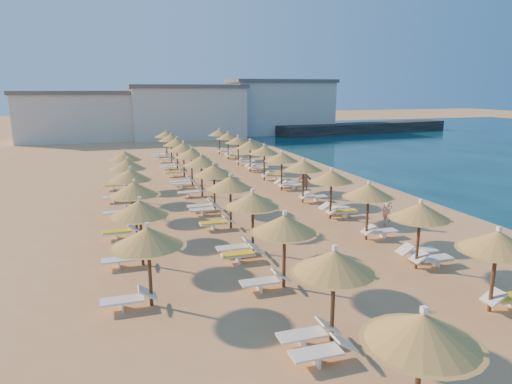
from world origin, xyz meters
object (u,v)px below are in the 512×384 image
object	(u,v)px
jetty	(365,128)
parasol_row_west	(207,166)
beachgoer_a	(387,211)
parasol_row_east	(292,161)
beachgoer_c	(305,183)

from	to	relation	value
jetty	parasol_row_west	world-z (taller)	parasol_row_west
jetty	beachgoer_a	distance (m)	50.75
parasol_row_east	parasol_row_west	distance (m)	5.49
parasol_row_west	beachgoer_a	bearing A→B (deg)	-44.77
jetty	beachgoer_c	size ratio (longest dim) A/B	16.76
parasol_row_east	beachgoer_a	size ratio (longest dim) A/B	26.78
parasol_row_west	beachgoer_c	world-z (taller)	parasol_row_west
parasol_row_east	beachgoer_a	distance (m)	7.98
beachgoer_c	jetty	bearing A→B (deg)	76.36
jetty	beachgoer_c	distance (m)	45.51
jetty	beachgoer_c	xyz separation A→B (m)	(-26.61, -36.91, 0.14)
parasol_row_east	beachgoer_a	xyz separation A→B (m)	(2.12, -7.55, -1.48)
jetty	beachgoer_a	size ratio (longest dim) A/B	18.91
parasol_row_west	beachgoer_a	distance (m)	10.82
beachgoer_a	beachgoer_c	bearing A→B (deg)	173.27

